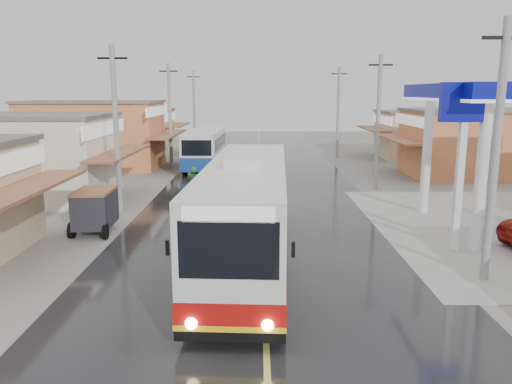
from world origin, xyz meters
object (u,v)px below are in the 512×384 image
coach_bus (247,212)px  second_bus (205,148)px  cyclist (195,195)px  tricycle_near (95,208)px  tyre_stack (102,217)px

coach_bus → second_bus: coach_bus is taller
coach_bus → cyclist: bearing=111.5°
cyclist → tricycle_near: 5.71m
second_bus → cyclist: (0.83, -13.58, -0.87)m
second_bus → tyre_stack: 16.60m
second_bus → tyre_stack: second_bus is taller
coach_bus → tyre_stack: bearing=142.9°
second_bus → cyclist: bearing=-84.6°
tricycle_near → second_bus: bearing=79.4°
coach_bus → tricycle_near: coach_bus is taller
cyclist → tyre_stack: cyclist is taller
coach_bus → second_bus: (-3.67, 21.87, -0.25)m
cyclist → second_bus: bearing=103.5°
second_bus → tyre_stack: size_ratio=9.83×
coach_bus → cyclist: 8.83m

